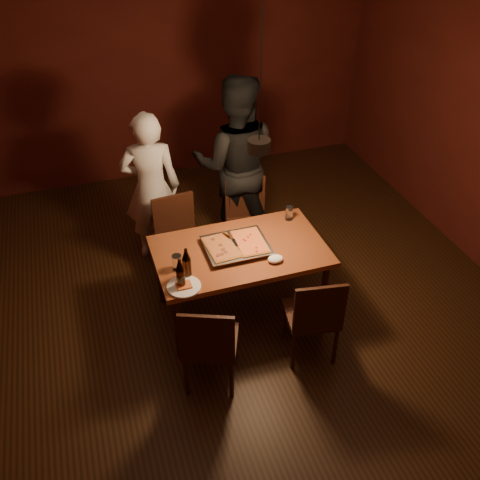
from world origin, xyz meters
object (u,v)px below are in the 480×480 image
object	(u,v)px
chair_far_left	(178,232)
diner_dark	(236,164)
dining_table	(240,256)
beer_bottle_a	(180,274)
beer_bottle_b	(187,263)
chair_far_right	(247,213)
chair_near_left	(209,340)
pendant_lamp	(259,144)
chair_near_right	(315,312)
plate_slice	(184,286)
diner_white	(151,188)
pizza_tray	(236,247)

from	to	relation	value
chair_far_left	diner_dark	distance (m)	0.95
dining_table	beer_bottle_a	world-z (taller)	beer_bottle_a
beer_bottle_a	beer_bottle_b	size ratio (longest dim) A/B	0.98
diner_dark	chair_far_left	bearing A→B (deg)	49.10
chair_far_left	beer_bottle_a	distance (m)	1.12
chair_far_right	chair_near_left	world-z (taller)	same
diner_dark	pendant_lamp	size ratio (longest dim) A/B	1.72
chair_far_right	chair_near_right	bearing A→B (deg)	96.64
chair_near_right	plate_slice	world-z (taller)	chair_near_right
dining_table	chair_far_left	size ratio (longest dim) A/B	3.09
beer_bottle_a	diner_white	size ratio (longest dim) A/B	0.17
chair_far_right	beer_bottle_b	xyz separation A→B (m)	(-0.88, -1.03, 0.35)
dining_table	beer_bottle_a	bearing A→B (deg)	-151.84
chair_near_left	diner_dark	bearing A→B (deg)	88.63
chair_far_left	chair_near_right	size ratio (longest dim) A/B	1.00
dining_table	beer_bottle_b	distance (m)	0.60
pizza_tray	diner_dark	world-z (taller)	diner_dark
beer_bottle_b	diner_dark	size ratio (longest dim) A/B	0.15
chair_near_left	chair_far_right	bearing A→B (deg)	83.87
diner_white	beer_bottle_a	bearing A→B (deg)	97.75
chair_far_left	pendant_lamp	distance (m)	1.55
plate_slice	beer_bottle_a	bearing A→B (deg)	134.47
chair_far_right	pendant_lamp	world-z (taller)	pendant_lamp
beer_bottle_b	diner_white	bearing A→B (deg)	91.43
chair_far_right	plate_slice	distance (m)	1.51
beer_bottle_a	plate_slice	xyz separation A→B (m)	(0.02, -0.02, -0.13)
beer_bottle_a	diner_white	world-z (taller)	diner_white
diner_white	diner_dark	size ratio (longest dim) A/B	0.86
diner_dark	pendant_lamp	world-z (taller)	pendant_lamp
chair_far_right	pizza_tray	world-z (taller)	chair_far_right
chair_far_left	beer_bottle_b	xyz separation A→B (m)	(-0.12, -0.93, 0.35)
plate_slice	diner_white	bearing A→B (deg)	89.00
beer_bottle_a	chair_near_right	bearing A→B (deg)	-22.09
chair_near_left	beer_bottle_b	world-z (taller)	beer_bottle_b
dining_table	chair_far_right	world-z (taller)	chair_far_right
beer_bottle_a	diner_dark	distance (m)	1.75
plate_slice	dining_table	bearing A→B (deg)	30.10
chair_near_left	beer_bottle_b	xyz separation A→B (m)	(-0.02, 0.55, 0.35)
beer_bottle_b	plate_slice	distance (m)	0.19
pendant_lamp	beer_bottle_b	bearing A→B (deg)	-166.61
pizza_tray	beer_bottle_a	world-z (taller)	beer_bottle_a
chair_near_right	beer_bottle_b	bearing A→B (deg)	159.95
diner_white	pendant_lamp	world-z (taller)	pendant_lamp
pizza_tray	beer_bottle_a	xyz separation A→B (m)	(-0.57, -0.34, 0.11)
diner_dark	chair_near_right	bearing A→B (deg)	110.81
chair_near_left	pendant_lamp	size ratio (longest dim) A/B	0.50
diner_dark	beer_bottle_a	bearing A→B (deg)	76.49
diner_white	chair_far_left	bearing A→B (deg)	118.03
dining_table	chair_near_right	xyz separation A→B (m)	(0.40, -0.73, -0.14)
chair_near_left	beer_bottle_a	bearing A→B (deg)	125.30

